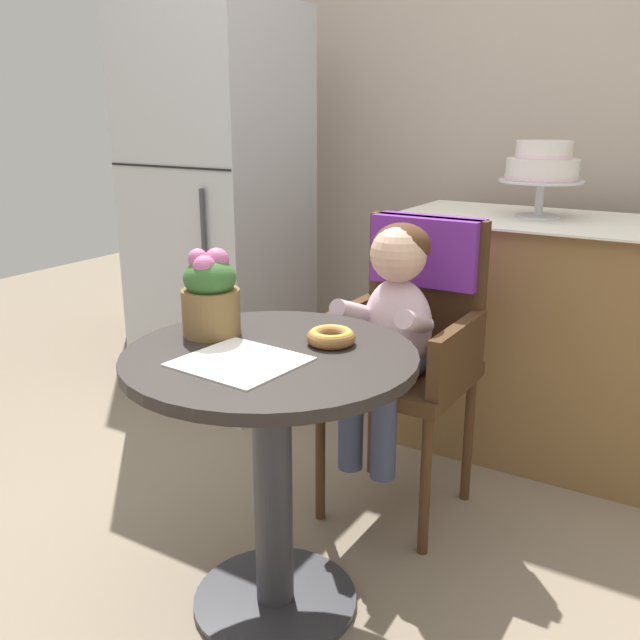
{
  "coord_description": "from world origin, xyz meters",
  "views": [
    {
      "loc": [
        0.94,
        -1.31,
        1.29
      ],
      "look_at": [
        0.05,
        0.15,
        0.77
      ],
      "focal_mm": 39.47,
      "sensor_mm": 36.0,
      "label": 1
    }
  ],
  "objects_px": {
    "donut_front": "(331,336)",
    "flower_vase": "(210,293)",
    "seated_child": "(392,318)",
    "refrigerator": "(219,212)",
    "tiered_cake_stand": "(542,167)",
    "wicker_chair": "(413,318)",
    "cafe_table": "(272,432)"
  },
  "relations": [
    {
      "from": "cafe_table",
      "to": "flower_vase",
      "type": "distance_m",
      "value": 0.39
    },
    {
      "from": "seated_child",
      "to": "wicker_chair",
      "type": "bearing_deg",
      "value": 90.0
    },
    {
      "from": "flower_vase",
      "to": "refrigerator",
      "type": "xyz_separation_m",
      "value": [
        -0.84,
        1.06,
        0.02
      ]
    },
    {
      "from": "wicker_chair",
      "to": "flower_vase",
      "type": "xyz_separation_m",
      "value": [
        -0.28,
        -0.66,
        0.19
      ]
    },
    {
      "from": "wicker_chair",
      "to": "refrigerator",
      "type": "relative_size",
      "value": 0.56
    },
    {
      "from": "tiered_cake_stand",
      "to": "refrigerator",
      "type": "bearing_deg",
      "value": -171.45
    },
    {
      "from": "donut_front",
      "to": "flower_vase",
      "type": "bearing_deg",
      "value": -163.64
    },
    {
      "from": "flower_vase",
      "to": "tiered_cake_stand",
      "type": "bearing_deg",
      "value": 68.75
    },
    {
      "from": "cafe_table",
      "to": "donut_front",
      "type": "height_order",
      "value": "donut_front"
    },
    {
      "from": "wicker_chair",
      "to": "seated_child",
      "type": "xyz_separation_m",
      "value": [
        0.0,
        -0.16,
        0.04
      ]
    },
    {
      "from": "refrigerator",
      "to": "tiered_cake_stand",
      "type": "bearing_deg",
      "value": 8.55
    },
    {
      "from": "refrigerator",
      "to": "donut_front",
      "type": "bearing_deg",
      "value": -40.32
    },
    {
      "from": "seated_child",
      "to": "refrigerator",
      "type": "relative_size",
      "value": 0.43
    },
    {
      "from": "flower_vase",
      "to": "donut_front",
      "type": "bearing_deg",
      "value": 16.36
    },
    {
      "from": "tiered_cake_stand",
      "to": "flower_vase",
      "type": "bearing_deg",
      "value": -111.25
    },
    {
      "from": "seated_child",
      "to": "refrigerator",
      "type": "height_order",
      "value": "refrigerator"
    },
    {
      "from": "donut_front",
      "to": "tiered_cake_stand",
      "type": "bearing_deg",
      "value": 81.07
    },
    {
      "from": "donut_front",
      "to": "refrigerator",
      "type": "xyz_separation_m",
      "value": [
        -1.15,
        0.97,
        0.11
      ]
    },
    {
      "from": "wicker_chair",
      "to": "tiered_cake_stand",
      "type": "distance_m",
      "value": 0.78
    },
    {
      "from": "seated_child",
      "to": "refrigerator",
      "type": "distance_m",
      "value": 1.26
    },
    {
      "from": "refrigerator",
      "to": "seated_child",
      "type": "bearing_deg",
      "value": -26.68
    },
    {
      "from": "cafe_table",
      "to": "wicker_chair",
      "type": "bearing_deg",
      "value": 84.3
    },
    {
      "from": "wicker_chair",
      "to": "donut_front",
      "type": "bearing_deg",
      "value": -82.21
    },
    {
      "from": "seated_child",
      "to": "tiered_cake_stand",
      "type": "relative_size",
      "value": 2.42
    },
    {
      "from": "cafe_table",
      "to": "tiered_cake_stand",
      "type": "height_order",
      "value": "tiered_cake_stand"
    },
    {
      "from": "wicker_chair",
      "to": "flower_vase",
      "type": "relative_size",
      "value": 4.23
    },
    {
      "from": "flower_vase",
      "to": "cafe_table",
      "type": "bearing_deg",
      "value": -9.85
    },
    {
      "from": "seated_child",
      "to": "refrigerator",
      "type": "bearing_deg",
      "value": 153.32
    },
    {
      "from": "donut_front",
      "to": "flower_vase",
      "type": "relative_size",
      "value": 0.54
    },
    {
      "from": "cafe_table",
      "to": "refrigerator",
      "type": "xyz_separation_m",
      "value": [
        -1.05,
        1.1,
        0.34
      ]
    },
    {
      "from": "flower_vase",
      "to": "tiered_cake_stand",
      "type": "distance_m",
      "value": 1.38
    },
    {
      "from": "cafe_table",
      "to": "seated_child",
      "type": "distance_m",
      "value": 0.57
    }
  ]
}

